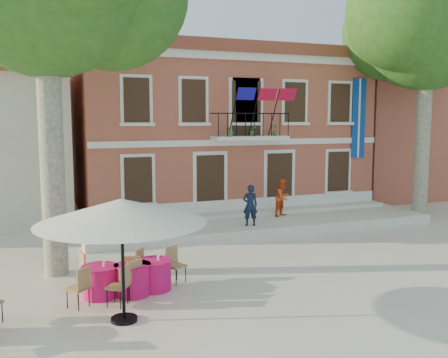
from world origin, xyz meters
TOP-DOWN VIEW (x-y plane):
  - ground at (0.00, 0.00)m, footprint 90.00×90.00m
  - main_building at (2.00, 9.99)m, footprint 13.50×9.59m
  - neighbor_east at (14.00, 11.00)m, footprint 9.40×9.40m
  - terrace at (2.00, 4.40)m, footprint 14.00×3.40m
  - plane_tree_east at (9.30, 3.71)m, footprint 5.67×5.67m
  - patio_umbrella at (-4.73, -3.05)m, footprint 3.56×3.56m
  - pedestrian_navy at (1.09, 3.47)m, footprint 0.64×0.49m
  - pedestrian_orange at (3.10, 4.70)m, footprint 0.94×0.86m
  - cafe_table_0 at (-3.68, -1.36)m, footprint 1.90×1.25m
  - cafe_table_1 at (-5.02, -1.40)m, footprint 1.83×1.78m
  - cafe_table_3 at (-4.26, -1.53)m, footprint 1.53×1.76m

SIDE VIEW (x-z plane):
  - ground at x=0.00m, z-range 0.00..0.00m
  - terrace at x=2.00m, z-range 0.00..0.30m
  - cafe_table_0 at x=-3.68m, z-range -0.05..0.90m
  - cafe_table_3 at x=-4.26m, z-range -0.05..0.90m
  - cafe_table_1 at x=-5.02m, z-range -0.05..0.90m
  - pedestrian_navy at x=1.09m, z-range 0.30..1.85m
  - pedestrian_orange at x=3.10m, z-range 0.30..1.85m
  - patio_umbrella at x=-4.73m, z-range 1.05..3.70m
  - neighbor_east at x=14.00m, z-range 0.02..6.42m
  - main_building at x=2.00m, z-range 0.03..7.53m
  - plane_tree_east at x=9.30m, z-range 2.66..13.81m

